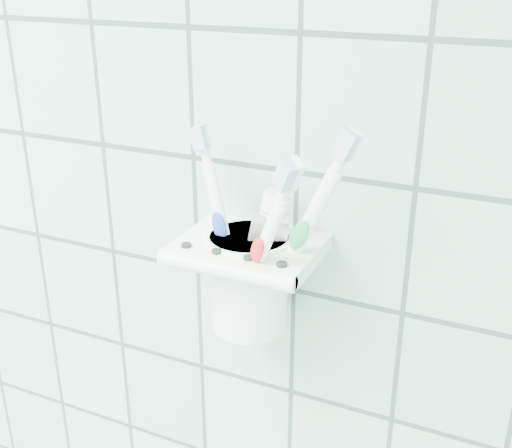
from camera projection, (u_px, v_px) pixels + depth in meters
holder_bracket at (250, 249)px, 0.61m from camera, size 0.13×0.11×0.04m
cup at (249, 277)px, 0.63m from camera, size 0.08×0.08×0.10m
toothbrush_pink at (243, 233)px, 0.59m from camera, size 0.06×0.04×0.20m
toothbrush_blue at (257, 218)px, 0.59m from camera, size 0.09×0.02×0.22m
toothbrush_orange at (234, 217)px, 0.60m from camera, size 0.09×0.07×0.21m
toothpaste_tube at (248, 248)px, 0.61m from camera, size 0.06×0.04×0.14m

